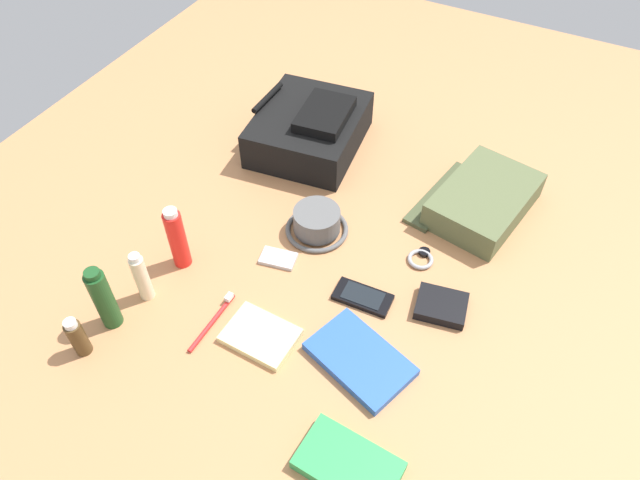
% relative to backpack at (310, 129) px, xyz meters
% --- Properties ---
extents(ground_plane, '(2.64, 2.02, 0.02)m').
position_rel_backpack_xyz_m(ground_plane, '(-0.34, -0.21, -0.07)').
color(ground_plane, '#B77A4C').
rests_on(ground_plane, ground).
extents(backpack, '(0.35, 0.31, 0.14)m').
position_rel_backpack_xyz_m(backpack, '(0.00, 0.00, 0.00)').
color(backpack, black).
rests_on(backpack, ground_plane).
extents(toiletry_pouch, '(0.32, 0.29, 0.07)m').
position_rel_backpack_xyz_m(toiletry_pouch, '(-0.03, -0.51, -0.02)').
color(toiletry_pouch, '#56603D').
rests_on(toiletry_pouch, ground_plane).
extents(bucket_hat, '(0.16, 0.16, 0.07)m').
position_rel_backpack_xyz_m(bucket_hat, '(-0.29, -0.17, -0.03)').
color(bucket_hat, '#5A5A5A').
rests_on(bucket_hat, ground_plane).
extents(cologne_bottle, '(0.03, 0.03, 0.11)m').
position_rel_backpack_xyz_m(cologne_bottle, '(-0.82, 0.10, -0.01)').
color(cologne_bottle, '#473319').
rests_on(cologne_bottle, ground_plane).
extents(shampoo_bottle, '(0.04, 0.04, 0.17)m').
position_rel_backpack_xyz_m(shampoo_bottle, '(-0.73, 0.10, 0.03)').
color(shampoo_bottle, '#19471E').
rests_on(shampoo_bottle, ground_plane).
extents(lotion_bottle, '(0.03, 0.03, 0.14)m').
position_rel_backpack_xyz_m(lotion_bottle, '(-0.64, 0.07, 0.01)').
color(lotion_bottle, beige).
rests_on(lotion_bottle, ground_plane).
extents(sunscreen_spray, '(0.04, 0.04, 0.17)m').
position_rel_backpack_xyz_m(sunscreen_spray, '(-0.52, 0.06, 0.03)').
color(sunscreen_spray, red).
rests_on(sunscreen_spray, ground_plane).
extents(paperback_novel, '(0.12, 0.19, 0.03)m').
position_rel_backpack_xyz_m(paperback_novel, '(-0.79, -0.50, -0.05)').
color(paperback_novel, '#2D934C').
rests_on(paperback_novel, ground_plane).
extents(travel_guidebook, '(0.19, 0.24, 0.02)m').
position_rel_backpack_xyz_m(travel_guidebook, '(-0.58, -0.42, -0.05)').
color(travel_guidebook, blue).
rests_on(travel_guidebook, ground_plane).
extents(cell_phone, '(0.07, 0.13, 0.01)m').
position_rel_backpack_xyz_m(cell_phone, '(-0.43, -0.36, -0.05)').
color(cell_phone, black).
rests_on(cell_phone, ground_plane).
extents(media_player, '(0.07, 0.09, 0.01)m').
position_rel_backpack_xyz_m(media_player, '(-0.41, -0.14, -0.05)').
color(media_player, '#B7B7BC').
rests_on(media_player, ground_plane).
extents(wristwatch, '(0.07, 0.06, 0.01)m').
position_rel_backpack_xyz_m(wristwatch, '(-0.26, -0.44, -0.05)').
color(wristwatch, '#99999E').
rests_on(wristwatch, ground_plane).
extents(toothbrush, '(0.17, 0.01, 0.02)m').
position_rel_backpack_xyz_m(toothbrush, '(-0.63, -0.10, -0.05)').
color(toothbrush, red).
rests_on(toothbrush, ground_plane).
extents(wallet, '(0.11, 0.12, 0.02)m').
position_rel_backpack_xyz_m(wallet, '(-0.37, -0.53, -0.05)').
color(wallet, black).
rests_on(wallet, ground_plane).
extents(notepad, '(0.12, 0.15, 0.02)m').
position_rel_backpack_xyz_m(notepad, '(-0.62, -0.21, -0.05)').
color(notepad, beige).
rests_on(notepad, ground_plane).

